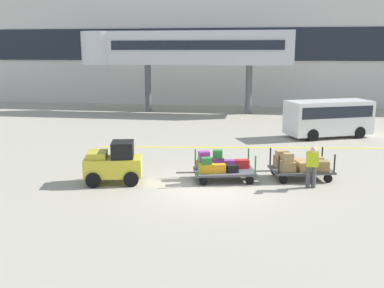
{
  "coord_description": "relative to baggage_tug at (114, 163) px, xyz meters",
  "views": [
    {
      "loc": [
        1.77,
        -15.32,
        4.88
      ],
      "look_at": [
        -0.9,
        1.52,
        1.31
      ],
      "focal_mm": 41.73,
      "sensor_mm": 36.0,
      "label": 1
    }
  ],
  "objects": [
    {
      "name": "jet_bridge",
      "position": [
        -1.44,
        19.8,
        4.29
      ],
      "size": [
        16.88,
        3.0,
        6.4
      ],
      "color": "silver",
      "rests_on": "ground_plane"
    },
    {
      "name": "safety_cone_near",
      "position": [
        -1.35,
        4.48,
        -0.48
      ],
      "size": [
        0.36,
        0.36,
        0.55
      ],
      "primitive_type": "cone",
      "color": "#EA590F",
      "rests_on": "ground_plane"
    },
    {
      "name": "apron_lead_line",
      "position": [
        4.49,
        7.03,
        -0.75
      ],
      "size": [
        14.86,
        2.18,
        0.01
      ],
      "primitive_type": "cube",
      "rotation": [
        0.0,
        0.0,
        0.13
      ],
      "color": "yellow",
      "rests_on": "ground_plane"
    },
    {
      "name": "ground_plane",
      "position": [
        3.64,
        -0.19,
        -0.75
      ],
      "size": [
        120.0,
        120.0,
        0.0
      ],
      "primitive_type": "plane",
      "color": "#A8A08E"
    },
    {
      "name": "shuttle_van",
      "position": [
        9.18,
        10.72,
        0.48
      ],
      "size": [
        5.16,
        3.7,
        2.1
      ],
      "color": "white",
      "rests_on": "ground_plane"
    },
    {
      "name": "baggage_cart_middle",
      "position": [
        6.9,
        1.63,
        -0.22
      ],
      "size": [
        3.09,
        1.89,
        1.11
      ],
      "color": "#4C4C4F",
      "rests_on": "ground_plane"
    },
    {
      "name": "baggage_tug",
      "position": [
        0.0,
        0.0,
        0.0
      ],
      "size": [
        2.3,
        1.64,
        1.58
      ],
      "color": "gold",
      "rests_on": "ground_plane"
    },
    {
      "name": "terminal_building",
      "position": [
        3.64,
        25.79,
        4.2
      ],
      "size": [
        60.32,
        2.51,
        9.89
      ],
      "color": "beige",
      "rests_on": "ground_plane"
    },
    {
      "name": "baggage_handler",
      "position": [
        7.24,
        0.47,
        0.11
      ],
      "size": [
        0.43,
        0.45,
        1.56
      ],
      "color": "#4C4C4C",
      "rests_on": "ground_plane"
    },
    {
      "name": "baggage_cart_lead",
      "position": [
        3.9,
        0.99,
        -0.22
      ],
      "size": [
        3.09,
        1.89,
        1.11
      ],
      "color": "#4C4C4F",
      "rests_on": "ground_plane"
    }
  ]
}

